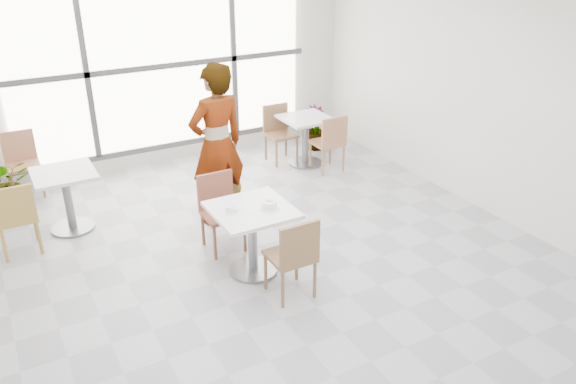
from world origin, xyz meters
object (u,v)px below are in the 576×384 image
bg_table_right (306,134)px  bg_chair_right_far (279,129)px  person (217,145)px  bg_chair_right_near (330,140)px  main_table (252,228)px  chair_near (294,254)px  bg_chair_left_near (16,215)px  oatmeal_bowl (269,204)px  bg_table_left (67,192)px  chair_far (219,206)px  plant_left (7,183)px  plant_right (316,128)px  coffee_cup (230,210)px  bg_chair_left_far (22,159)px

bg_table_right → bg_chair_right_far: (-0.27, 0.36, 0.01)m
person → bg_table_right: 2.21m
bg_chair_right_far → bg_chair_right_near: bearing=-61.5°
main_table → bg_chair_right_far: 3.21m
chair_near → bg_chair_left_near: same height
main_table → oatmeal_bowl: size_ratio=3.81×
bg_chair_left_near → bg_table_left: bearing=-149.1°
chair_far → person: person is taller
bg_chair_right_far → plant_left: (-3.86, 0.25, -0.17)m
oatmeal_bowl → bg_chair_right_near: bg_chair_right_near is taller
bg_chair_left_near → plant_right: (4.62, 1.27, -0.15)m
oatmeal_bowl → plant_left: bearing=126.7°
coffee_cup → person: size_ratio=0.08×
bg_chair_right_near → main_table: bearing=40.9°
bg_table_left → bg_chair_right_near: bg_chair_right_near is taller
bg_chair_left_far → bg_chair_right_far: same height
chair_near → person: person is taller
main_table → plant_right: main_table is taller
bg_table_right → bg_table_left: bearing=-173.3°
chair_near → bg_chair_right_far: size_ratio=1.00×
chair_near → bg_table_left: bearing=-56.8°
oatmeal_bowl → person: 1.36m
plant_right → bg_chair_left_near: bearing=-164.7°
chair_far → plant_left: size_ratio=1.33×
oatmeal_bowl → plant_right: oatmeal_bowl is taller
person → bg_table_right: bearing=-159.4°
main_table → bg_chair_right_far: bearing=56.9°
chair_near → bg_table_right: bearing=-122.4°
bg_table_left → plant_left: bg_table_left is taller
bg_table_left → bg_table_right: 3.57m
chair_near → bg_chair_right_near: 3.24m
bg_table_left → plant_left: bearing=119.7°
bg_chair_left_near → bg_chair_right_near: size_ratio=1.00×
chair_near → bg_chair_left_far: same height
oatmeal_bowl → bg_table_right: bearing=52.4°
chair_near → bg_chair_left_far: size_ratio=1.00×
bg_chair_left_near → plant_left: bearing=-90.2°
bg_table_right → bg_chair_right_near: (0.16, -0.44, 0.01)m
chair_far → bg_chair_right_far: size_ratio=1.00×
bg_chair_left_near → bg_chair_right_far: (3.86, 1.13, 0.00)m
coffee_cup → bg_table_left: 2.31m
bg_table_left → bg_chair_left_near: size_ratio=0.86×
person → bg_chair_left_near: bearing=-16.9°
bg_chair_left_far → bg_chair_right_far: (3.62, -0.59, 0.00)m
coffee_cup → bg_chair_left_far: (-1.64, 3.26, -0.28)m
chair_near → plant_left: (-2.25, 3.57, -0.17)m
coffee_cup → bg_chair_right_far: bg_chair_right_far is taller
coffee_cup → bg_table_right: 3.24m
main_table → chair_near: chair_near is taller
bg_table_left → bg_chair_right_near: (3.70, -0.02, 0.01)m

